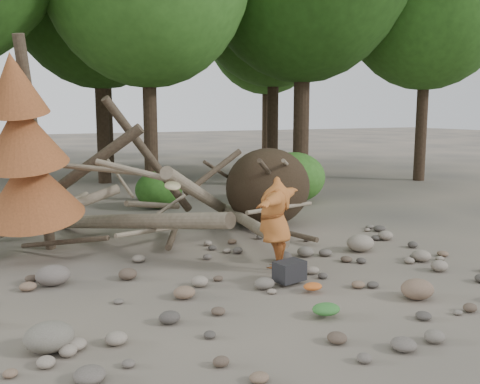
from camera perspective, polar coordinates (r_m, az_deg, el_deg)
name	(u,v)px	position (r m, az deg, el deg)	size (l,w,h in m)	color
ground	(253,291)	(8.88, 1.44, -10.53)	(120.00, 120.00, 0.00)	#514C44
deadfall_pile	(249,190)	(13.22, 0.92, 0.16)	(8.55, 5.24, 3.30)	#332619
dead_conifer	(26,154)	(10.89, -21.87, 3.81)	(2.06, 2.16, 4.35)	#4C3F30
bush_mid	(159,190)	(16.12, -8.66, 0.23)	(1.40, 1.40, 1.12)	#2E641D
bush_right	(294,177)	(17.07, 5.74, 1.57)	(2.00, 2.00, 1.60)	#397624
frisbee_thrower	(275,223)	(9.67, 3.75, -3.27)	(3.06, 1.82, 1.72)	#B05E27
backpack	(290,274)	(9.21, 5.30, -8.74)	(0.51, 0.34, 0.34)	black
cloth_green	(326,312)	(7.90, 9.16, -12.57)	(0.41, 0.35, 0.16)	#306E2C
cloth_orange	(313,289)	(8.86, 7.76, -10.26)	(0.32, 0.26, 0.11)	#BC5720
boulder_front_left	(49,337)	(7.17, -19.69, -14.35)	(0.61, 0.55, 0.37)	slate
boulder_front_right	(417,289)	(8.93, 18.39, -9.80)	(0.53, 0.47, 0.32)	#785E4B
boulder_mid_right	(360,243)	(11.49, 12.72, -5.33)	(0.59, 0.53, 0.35)	gray
boulder_mid_left	(53,275)	(9.65, -19.34, -8.38)	(0.57, 0.51, 0.34)	#675D56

